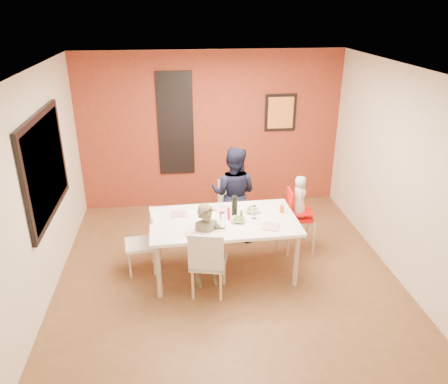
{
  "coord_description": "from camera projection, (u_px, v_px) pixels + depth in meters",
  "views": [
    {
      "loc": [
        -0.62,
        -5.04,
        3.4
      ],
      "look_at": [
        0.0,
        0.3,
        1.05
      ],
      "focal_mm": 35.0,
      "sensor_mm": 36.0,
      "label": 1
    }
  ],
  "objects": [
    {
      "name": "wine_glass_a",
      "position": [
        222.0,
        220.0,
        5.44
      ],
      "size": [
        0.07,
        0.07,
        0.21
      ],
      "primitive_type": "cylinder",
      "color": "white",
      "rests_on": "dining_table"
    },
    {
      "name": "high_chair",
      "position": [
        296.0,
        215.0,
        6.29
      ],
      "size": [
        0.43,
        0.43,
        0.96
      ],
      "rotation": [
        0.0,
        0.0,
        1.52
      ],
      "color": "red",
      "rests_on": "ground"
    },
    {
      "name": "ceiling",
      "position": [
        227.0,
        69.0,
        4.93
      ],
      "size": [
        4.5,
        4.5,
        0.02
      ],
      "primitive_type": "cube",
      "color": "silver",
      "rests_on": "wall_back"
    },
    {
      "name": "wall_back",
      "position": [
        211.0,
        131.0,
        7.52
      ],
      "size": [
        4.5,
        0.02,
        2.7
      ],
      "primitive_type": "cube",
      "color": "beige",
      "rests_on": "ground"
    },
    {
      "name": "paper_towel_roll",
      "position": [
        206.0,
        214.0,
        5.54
      ],
      "size": [
        0.11,
        0.11,
        0.25
      ],
      "primitive_type": "cylinder",
      "color": "white",
      "rests_on": "dining_table"
    },
    {
      "name": "sippy_cup",
      "position": [
        282.0,
        209.0,
        5.86
      ],
      "size": [
        0.06,
        0.06,
        0.1
      ],
      "primitive_type": "cylinder",
      "color": "#D26317",
      "rests_on": "dining_table"
    },
    {
      "name": "salad_bowl_a",
      "position": [
        238.0,
        220.0,
        5.62
      ],
      "size": [
        0.23,
        0.23,
        0.05
      ],
      "primitive_type": "imported",
      "rotation": [
        0.0,
        0.0,
        -0.25
      ],
      "color": "white",
      "rests_on": "dining_table"
    },
    {
      "name": "condiment_brown",
      "position": [
        228.0,
        212.0,
        5.74
      ],
      "size": [
        0.03,
        0.03,
        0.13
      ],
      "primitive_type": "cylinder",
      "color": "brown",
      "rests_on": "dining_table"
    },
    {
      "name": "plate_near_left",
      "position": [
        196.0,
        236.0,
        5.27
      ],
      "size": [
        0.26,
        0.26,
        0.01
      ],
      "primitive_type": "cube",
      "rotation": [
        0.0,
        0.0,
        0.23
      ],
      "color": "white",
      "rests_on": "dining_table"
    },
    {
      "name": "glassblock_surround",
      "position": [
        176.0,
        124.0,
        7.36
      ],
      "size": [
        0.6,
        0.03,
        1.76
      ],
      "primitive_type": "cube",
      "color": "black",
      "rests_on": "wall_back"
    },
    {
      "name": "plate_far_left",
      "position": [
        179.0,
        214.0,
        5.82
      ],
      "size": [
        0.22,
        0.22,
        0.01
      ],
      "primitive_type": "cube",
      "rotation": [
        0.0,
        0.0,
        -0.04
      ],
      "color": "silver",
      "rests_on": "dining_table"
    },
    {
      "name": "picture_window_pane",
      "position": [
        46.0,
        166.0,
        5.34
      ],
      "size": [
        0.02,
        1.55,
        1.15
      ],
      "primitive_type": "cube",
      "color": "black",
      "rests_on": "wall_left"
    },
    {
      "name": "condiment_red",
      "position": [
        229.0,
        215.0,
        5.65
      ],
      "size": [
        0.03,
        0.03,
        0.13
      ],
      "primitive_type": "cylinder",
      "color": "red",
      "rests_on": "dining_table"
    },
    {
      "name": "salad_bowl_b",
      "position": [
        252.0,
        210.0,
        5.89
      ],
      "size": [
        0.22,
        0.22,
        0.05
      ],
      "primitive_type": "imported",
      "rotation": [
        0.0,
        0.0,
        -0.07
      ],
      "color": "white",
      "rests_on": "dining_table"
    },
    {
      "name": "toddler",
      "position": [
        300.0,
        196.0,
        6.18
      ],
      "size": [
        0.26,
        0.34,
        0.61
      ],
      "primitive_type": "imported",
      "rotation": [
        0.0,
        0.0,
        1.3
      ],
      "color": "beige",
      "rests_on": "high_chair"
    },
    {
      "name": "chair_near",
      "position": [
        207.0,
        260.0,
        5.31
      ],
      "size": [
        0.51,
        0.51,
        0.92
      ],
      "rotation": [
        0.0,
        0.0,
        2.91
      ],
      "color": "beige",
      "rests_on": "ground"
    },
    {
      "name": "wine_glass_b",
      "position": [
        254.0,
        212.0,
        5.69
      ],
      "size": [
        0.06,
        0.06,
        0.18
      ],
      "primitive_type": "cylinder",
      "color": "silver",
      "rests_on": "dining_table"
    },
    {
      "name": "plate_far_mid",
      "position": [
        221.0,
        208.0,
        5.98
      ],
      "size": [
        0.26,
        0.26,
        0.01
      ],
      "primitive_type": "cube",
      "rotation": [
        0.0,
        0.0,
        0.29
      ],
      "color": "white",
      "rests_on": "dining_table"
    },
    {
      "name": "brick_accent_wall",
      "position": [
        211.0,
        131.0,
        7.5
      ],
      "size": [
        4.5,
        0.02,
        2.7
      ],
      "primitive_type": "cube",
      "color": "maroon",
      "rests_on": "ground"
    },
    {
      "name": "dining_table",
      "position": [
        224.0,
        225.0,
        5.71
      ],
      "size": [
        1.93,
        1.11,
        0.79
      ],
      "rotation": [
        0.0,
        0.0,
        0.03
      ],
      "color": "white",
      "rests_on": "ground"
    },
    {
      "name": "child_near",
      "position": [
        207.0,
        246.0,
        5.5
      ],
      "size": [
        0.46,
        0.35,
        1.14
      ],
      "primitive_type": "imported",
      "rotation": [
        0.0,
        0.0,
        0.19
      ],
      "color": "brown",
      "rests_on": "ground"
    },
    {
      "name": "art_print_canvas",
      "position": [
        281.0,
        113.0,
        7.48
      ],
      "size": [
        0.44,
        0.01,
        0.54
      ],
      "primitive_type": "cube",
      "color": "#F5A036",
      "rests_on": "wall_back"
    },
    {
      "name": "plate_near_right",
      "position": [
        271.0,
        227.0,
        5.49
      ],
      "size": [
        0.29,
        0.29,
        0.01
      ],
      "primitive_type": "cube",
      "rotation": [
        0.0,
        0.0,
        -0.37
      ],
      "color": "white",
      "rests_on": "dining_table"
    },
    {
      "name": "chair_far",
      "position": [
        231.0,
        203.0,
        6.92
      ],
      "size": [
        0.42,
        0.42,
        0.84
      ],
      "rotation": [
        0.0,
        0.0,
        0.09
      ],
      "color": "white",
      "rests_on": "ground"
    },
    {
      "name": "art_print_frame",
      "position": [
        280.0,
        113.0,
        7.49
      ],
      "size": [
        0.54,
        0.03,
        0.64
      ],
      "primitive_type": "cube",
      "color": "black",
      "rests_on": "wall_back"
    },
    {
      "name": "child_far",
      "position": [
        234.0,
        194.0,
        6.6
      ],
      "size": [
        0.87,
        0.78,
        1.47
      ],
      "primitive_type": "imported",
      "rotation": [
        0.0,
        0.0,
        2.76
      ],
      "color": "black",
      "rests_on": "ground"
    },
    {
      "name": "wall_front",
      "position": [
        262.0,
        286.0,
        3.43
      ],
      "size": [
        4.5,
        0.02,
        2.7
      ],
      "primitive_type": "cube",
      "color": "beige",
      "rests_on": "ground"
    },
    {
      "name": "condiment_green",
      "position": [
        241.0,
        215.0,
        5.66
      ],
      "size": [
        0.03,
        0.03,
        0.13
      ],
      "primitive_type": "cylinder",
      "color": "#326E24",
      "rests_on": "dining_table"
    },
    {
      "name": "wall_right",
      "position": [
        397.0,
        172.0,
        5.71
      ],
      "size": [
        0.02,
        4.5,
        2.7
      ],
      "primitive_type": "cube",
      "color": "beige",
      "rests_on": "ground"
    },
    {
      "name": "wall_left",
      "position": [
        41.0,
        188.0,
        5.24
      ],
      "size": [
        0.02,
        4.5,
        2.7
      ],
      "primitive_type": "cube",
      "color": "beige",
      "rests_on": "ground"
    },
    {
      "name": "glassblock_strip",
      "position": [
        176.0,
        124.0,
        7.37
      ],
      "size": [
        0.55,
        0.03,
        1.7
      ],
      "primitive_type": "cube",
      "color": "silver",
      "rests_on": "wall_back"
    },
    {
      "name": "wine_bottle",
      "position": [
        235.0,
        206.0,
        5.71
      ],
      "size": [
        0.08,
        0.08,
        0.29
      ],
      "primitive_type": "cylinder",
      "color": "black",
      "rests_on": "dining_table"
    },
    {
      "name": "ground",
      "position": [
        227.0,
        270.0,
        6.02
      ],
      "size": [
        4.5,
        4.5,
        0.0
      ],
      "primitive_type": "plane",
      "color": "brown",
      "rests_on": "ground"
    },
    {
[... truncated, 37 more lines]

